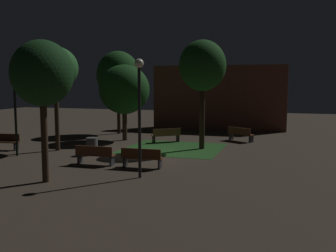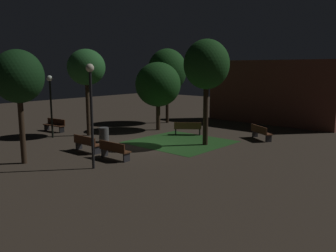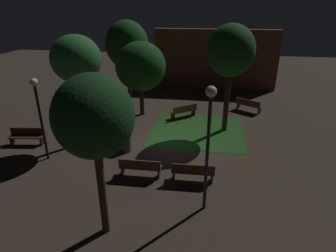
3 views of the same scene
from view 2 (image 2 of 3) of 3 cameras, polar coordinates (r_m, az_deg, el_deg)
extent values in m
plane|color=#3D3328|center=(20.48, -3.57, -3.06)|extent=(60.00, 60.00, 0.00)
cube|color=#23511E|center=(21.19, 2.05, -2.60)|extent=(5.36, 5.12, 0.01)
cube|color=brown|center=(19.18, -12.94, -2.78)|extent=(1.81, 0.52, 0.06)
cube|color=brown|center=(19.01, -13.48, -2.20)|extent=(1.80, 0.10, 0.40)
cube|color=#2D2D33|center=(19.86, -14.31, -3.12)|extent=(0.09, 0.39, 0.42)
cube|color=#2D2D33|center=(18.61, -11.43, -3.86)|extent=(0.09, 0.39, 0.42)
cube|color=#512D19|center=(17.42, -8.61, -3.89)|extent=(1.82, 0.54, 0.06)
cube|color=#512D19|center=(17.24, -9.15, -3.26)|extent=(1.80, 0.12, 0.40)
cube|color=#2D2D33|center=(18.07, -10.29, -4.23)|extent=(0.09, 0.39, 0.42)
cube|color=#2D2D33|center=(16.91, -6.77, -5.10)|extent=(0.09, 0.39, 0.42)
cube|color=brown|center=(23.35, 3.22, -0.36)|extent=(1.71, 1.49, 0.06)
cube|color=brown|center=(23.10, 3.23, 0.11)|extent=(1.45, 1.16, 0.40)
cube|color=black|center=(23.40, 1.26, -0.92)|extent=(0.30, 0.35, 0.42)
cube|color=black|center=(23.40, 5.18, -0.96)|extent=(0.30, 0.35, 0.42)
cube|color=#422314|center=(25.79, -18.09, 0.13)|extent=(1.85, 0.73, 0.06)
cube|color=#422314|center=(25.89, -17.75, 0.69)|extent=(1.79, 0.31, 0.40)
cube|color=black|center=(25.22, -16.93, -0.58)|extent=(0.13, 0.39, 0.42)
cube|color=black|center=(26.46, -19.14, -0.23)|extent=(0.13, 0.39, 0.42)
cube|color=brown|center=(22.58, 15.01, -1.02)|extent=(1.78, 1.37, 0.06)
cube|color=brown|center=(22.44, 14.58, -0.47)|extent=(1.55, 1.02, 0.40)
cube|color=#2D2D33|center=(23.30, 13.98, -1.25)|extent=(0.27, 0.37, 0.42)
cube|color=#2D2D33|center=(21.96, 16.05, -2.00)|extent=(0.27, 0.37, 0.42)
cylinder|color=#38281C|center=(17.56, -22.70, -0.21)|extent=(0.25, 0.25, 3.43)
ellipsoid|color=#143816|center=(17.35, -23.20, 7.44)|extent=(2.28, 2.28, 2.42)
cylinder|color=#38281C|center=(25.13, -1.62, 2.06)|extent=(0.31, 0.31, 2.38)
ellipsoid|color=#194719|center=(24.94, -1.64, 6.78)|extent=(3.21, 3.21, 3.14)
cylinder|color=#2D2116|center=(20.22, 6.16, 2.37)|extent=(0.30, 0.30, 3.92)
ellipsoid|color=#194719|center=(20.06, 6.29, 9.96)|extent=(2.59, 2.59, 2.80)
cylinder|color=#2D2116|center=(28.34, -0.13, 3.90)|extent=(0.25, 0.25, 3.34)
ellipsoid|color=#194719|center=(28.20, -0.13, 9.02)|extent=(3.10, 3.10, 3.45)
cylinder|color=#38281C|center=(23.54, -12.93, 3.06)|extent=(0.24, 0.24, 3.80)
ellipsoid|color=#28662D|center=(23.40, -13.17, 9.31)|extent=(2.43, 2.43, 2.32)
cylinder|color=black|center=(15.64, -12.30, 0.79)|extent=(0.12, 0.12, 4.29)
sphere|color=#F2EDCC|center=(15.47, -12.60, 9.22)|extent=(0.36, 0.36, 0.36)
cylinder|color=black|center=(23.38, -18.48, 2.56)|extent=(0.12, 0.12, 3.64)
sphere|color=white|center=(23.24, -18.73, 7.38)|extent=(0.36, 0.36, 0.36)
cylinder|color=#4C4C4C|center=(21.44, -10.39, -1.41)|extent=(0.59, 0.59, 0.89)
cube|color=brown|center=(28.58, 15.96, 5.27)|extent=(10.45, 0.80, 5.01)
camera|label=1|loc=(8.68, -83.52, -3.78)|focal=42.17mm
camera|label=3|loc=(12.76, -47.41, 17.55)|focal=30.24mm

